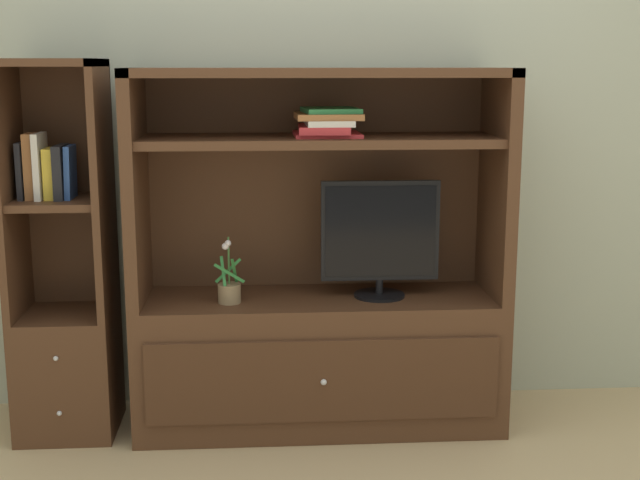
% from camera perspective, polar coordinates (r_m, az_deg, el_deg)
% --- Properties ---
extents(ground_plane, '(8.00, 8.00, 0.00)m').
position_cam_1_polar(ground_plane, '(3.41, 0.42, -14.57)').
color(ground_plane, tan).
extents(painted_rear_wall, '(6.00, 0.10, 2.80)m').
position_cam_1_polar(painted_rear_wall, '(3.81, -0.42, 10.03)').
color(painted_rear_wall, '#ADB29E').
rests_on(painted_rear_wall, ground_plane).
extents(media_console, '(1.51, 0.50, 1.49)m').
position_cam_1_polar(media_console, '(3.62, -0.06, -4.92)').
color(media_console, '#4C2D1C').
rests_on(media_console, ground_plane).
extents(tv_monitor, '(0.49, 0.21, 0.48)m').
position_cam_1_polar(tv_monitor, '(3.54, 3.99, 0.20)').
color(tv_monitor, black).
rests_on(tv_monitor, media_console).
extents(potted_plant, '(0.12, 0.10, 0.27)m').
position_cam_1_polar(potted_plant, '(3.50, -6.01, -3.28)').
color(potted_plant, '#8C7251').
rests_on(potted_plant, media_console).
extents(magazine_stack, '(0.27, 0.33, 0.11)m').
position_cam_1_polar(magazine_stack, '(3.47, 0.48, 7.76)').
color(magazine_stack, red).
rests_on(magazine_stack, media_console).
extents(bookshelf_tall, '(0.39, 0.40, 1.52)m').
position_cam_1_polar(bookshelf_tall, '(3.69, -16.46, -4.32)').
color(bookshelf_tall, '#4C2D1C').
rests_on(bookshelf_tall, ground_plane).
extents(upright_book_row, '(0.21, 0.18, 0.26)m').
position_cam_1_polar(upright_book_row, '(3.58, -17.57, 4.43)').
color(upright_book_row, black).
rests_on(upright_book_row, bookshelf_tall).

